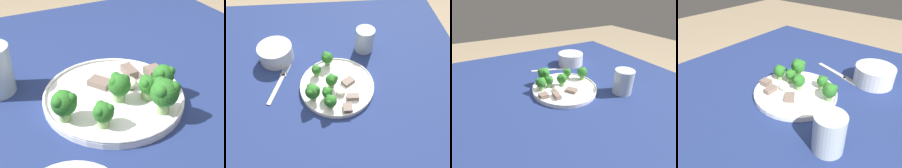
# 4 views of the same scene
# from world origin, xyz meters

# --- Properties ---
(table) EXTENTS (1.14, 1.13, 0.72)m
(table) POSITION_xyz_m (0.00, 0.00, 0.63)
(table) COLOR navy
(table) RESTS_ON ground_plane
(dinner_plate) EXTENTS (0.28, 0.28, 0.02)m
(dinner_plate) POSITION_xyz_m (0.02, -0.03, 0.72)
(dinner_plate) COLOR white
(dinner_plate) RESTS_ON table
(fork) EXTENTS (0.08, 0.20, 0.00)m
(fork) POSITION_xyz_m (-0.20, 0.00, 0.72)
(fork) COLOR silver
(fork) RESTS_ON table
(cream_bowl) EXTENTS (0.14, 0.14, 0.07)m
(cream_bowl) POSITION_xyz_m (-0.22, 0.14, 0.75)
(cream_bowl) COLOR silver
(cream_bowl) RESTS_ON table
(drinking_glass) EXTENTS (0.08, 0.08, 0.10)m
(drinking_glass) POSITION_xyz_m (0.15, 0.17, 0.76)
(drinking_glass) COLOR #B2C1CC
(drinking_glass) RESTS_ON table
(broccoli_floret_near_rim_left) EXTENTS (0.04, 0.04, 0.05)m
(broccoli_floret_near_rim_left) POSITION_xyz_m (-0.05, 0.02, 0.76)
(broccoli_floret_near_rim_left) COLOR #7FA866
(broccoli_floret_near_rim_left) RESTS_ON dinner_plate
(broccoli_floret_center_left) EXTENTS (0.04, 0.04, 0.06)m
(broccoli_floret_center_left) POSITION_xyz_m (0.00, -0.04, 0.76)
(broccoli_floret_center_left) COLOR #7FA866
(broccoli_floret_center_left) RESTS_ON dinner_plate
(broccoli_floret_back_left) EXTENTS (0.04, 0.04, 0.05)m
(broccoli_floret_back_left) POSITION_xyz_m (-0.02, -0.09, 0.76)
(broccoli_floret_back_left) COLOR #7FA866
(broccoli_floret_back_left) RESTS_ON dinner_plate
(broccoli_floret_front_left) EXTENTS (0.05, 0.05, 0.07)m
(broccoli_floret_front_left) POSITION_xyz_m (-0.07, -0.09, 0.77)
(broccoli_floret_front_left) COLOR #7FA866
(broccoli_floret_front_left) RESTS_ON dinner_plate
(broccoli_floret_center_back) EXTENTS (0.04, 0.04, 0.06)m
(broccoli_floret_center_back) POSITION_xyz_m (-0.01, -0.13, 0.76)
(broccoli_floret_center_back) COLOR #7FA866
(broccoli_floret_center_back) RESTS_ON dinner_plate
(broccoli_floret_mid_cluster) EXTENTS (0.05, 0.05, 0.06)m
(broccoli_floret_mid_cluster) POSITION_xyz_m (-0.01, 0.08, 0.76)
(broccoli_floret_mid_cluster) COLOR #7FA866
(broccoli_floret_mid_cluster) RESTS_ON dinner_plate
(meat_slice_front_slice) EXTENTS (0.04, 0.02, 0.02)m
(meat_slice_front_slice) POSITION_xyz_m (0.07, -0.10, 0.74)
(meat_slice_front_slice) COLOR #756056
(meat_slice_front_slice) RESTS_ON dinner_plate
(meat_slice_middle_slice) EXTENTS (0.03, 0.03, 0.02)m
(meat_slice_middle_slice) POSITION_xyz_m (0.05, -0.14, 0.74)
(meat_slice_middle_slice) COLOR #756056
(meat_slice_middle_slice) RESTS_ON dinner_plate
(meat_slice_rear_slice) EXTENTS (0.06, 0.05, 0.01)m
(meat_slice_rear_slice) POSITION_xyz_m (0.06, -0.02, 0.73)
(meat_slice_rear_slice) COLOR #756056
(meat_slice_rear_slice) RESTS_ON dinner_plate
(sauce_dollop) EXTENTS (0.04, 0.03, 0.02)m
(sauce_dollop) POSITION_xyz_m (0.03, -0.07, 0.74)
(sauce_dollop) COLOR silver
(sauce_dollop) RESTS_ON dinner_plate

